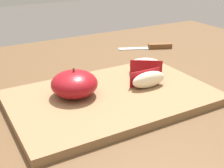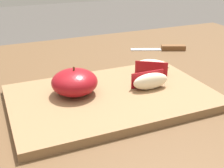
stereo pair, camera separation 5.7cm
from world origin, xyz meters
name	(u,v)px [view 2 (the right image)]	position (x,y,z in m)	size (l,w,h in m)	color
dining_table	(80,134)	(0.00, 0.00, 0.67)	(1.41, 0.82, 0.78)	brown
cutting_board	(112,97)	(0.05, -0.07, 0.78)	(0.39, 0.25, 0.02)	olive
apple_half_skin_up	(75,82)	(-0.02, -0.04, 0.81)	(0.09, 0.09, 0.06)	maroon
apple_wedge_front	(152,67)	(0.17, -0.01, 0.81)	(0.08, 0.06, 0.03)	beige
apple_wedge_near_knife	(150,81)	(0.13, -0.08, 0.81)	(0.08, 0.03, 0.03)	beige
paring_knife	(169,48)	(0.33, 0.17, 0.78)	(0.15, 0.08, 0.01)	silver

